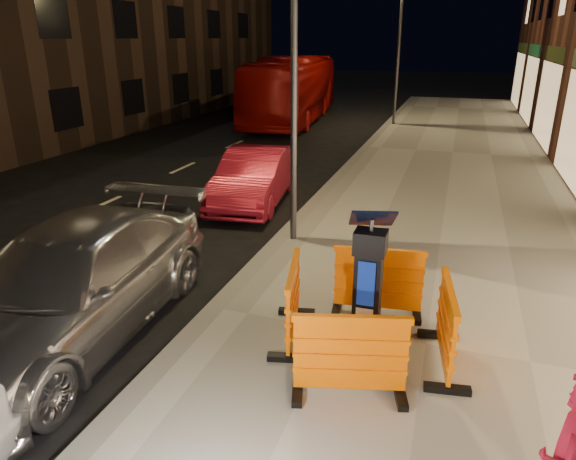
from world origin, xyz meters
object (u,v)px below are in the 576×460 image
(barrier_front, at_px, (350,357))
(barrier_kerbside, at_px, (293,302))
(barrier_back, at_px, (378,281))
(bus_doubledecker, at_px, (293,121))
(barrier_bldgside, at_px, (446,327))
(car_silver, at_px, (78,333))
(parking_kiosk, at_px, (368,285))
(car_red, at_px, (255,203))

(barrier_front, xyz_separation_m, barrier_kerbside, (-0.95, 0.95, 0.00))
(barrier_back, xyz_separation_m, bus_doubledecker, (-6.90, 17.64, -0.65))
(barrier_bldgside, height_order, car_silver, barrier_bldgside)
(barrier_kerbside, bearing_deg, parking_kiosk, -102.15)
(barrier_bldgside, bearing_deg, parking_kiosk, 81.85)
(bus_doubledecker, bearing_deg, barrier_kerbside, -78.46)
(car_red, xyz_separation_m, bus_doubledecker, (-3.15, 12.91, 0.00))
(barrier_bldgside, relative_size, bus_doubledecker, 0.12)
(barrier_back, xyz_separation_m, barrier_bldgside, (0.95, -0.95, 0.00))
(parking_kiosk, distance_m, bus_doubledecker, 19.86)
(barrier_back, height_order, car_red, barrier_back)
(car_red, height_order, bus_doubledecker, bus_doubledecker)
(barrier_back, relative_size, barrier_bldgside, 1.00)
(parking_kiosk, bearing_deg, car_red, 113.30)
(barrier_back, distance_m, car_silver, 4.24)
(barrier_front, distance_m, barrier_kerbside, 1.34)
(barrier_front, relative_size, barrier_bldgside, 1.00)
(parking_kiosk, xyz_separation_m, barrier_bldgside, (0.95, 0.00, -0.39))
(barrier_back, bearing_deg, barrier_bldgside, -52.15)
(car_red, bearing_deg, car_silver, -98.56)
(parking_kiosk, distance_m, car_red, 6.89)
(parking_kiosk, height_order, barrier_front, parking_kiosk)
(bus_doubledecker, bearing_deg, barrier_back, -74.84)
(barrier_front, relative_size, barrier_back, 1.00)
(parking_kiosk, relative_size, car_silver, 0.34)
(barrier_back, xyz_separation_m, barrier_kerbside, (-0.95, -0.95, 0.00))
(parking_kiosk, xyz_separation_m, car_silver, (-3.88, -0.64, -1.04))
(barrier_kerbside, height_order, car_silver, barrier_kerbside)
(barrier_back, distance_m, car_red, 6.07)
(car_silver, height_order, bus_doubledecker, bus_doubledecker)
(car_silver, bearing_deg, barrier_kerbside, 9.22)
(barrier_bldgside, height_order, bus_doubledecker, bus_doubledecker)
(parking_kiosk, bearing_deg, car_silver, 179.21)
(barrier_bldgside, bearing_deg, car_red, 31.47)
(barrier_front, distance_m, bus_doubledecker, 20.74)
(barrier_back, height_order, bus_doubledecker, bus_doubledecker)
(barrier_front, distance_m, barrier_bldgside, 1.34)
(car_red, distance_m, bus_doubledecker, 13.29)
(parking_kiosk, relative_size, car_red, 0.44)
(bus_doubledecker, bearing_deg, barrier_front, -76.76)
(barrier_kerbside, relative_size, barrier_bldgside, 1.00)
(parking_kiosk, height_order, barrier_bldgside, parking_kiosk)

